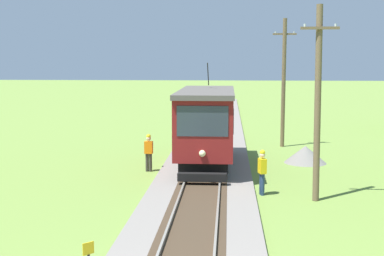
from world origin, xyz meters
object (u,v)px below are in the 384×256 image
utility_pole_near_tram (318,101)px  utility_pole_mid (284,82)px  gravel_pile (305,154)px  red_tram (207,124)px  second_worker (149,151)px  track_worker (262,170)px

utility_pole_near_tram → utility_pole_mid: (0.00, 12.20, 0.22)m
gravel_pile → utility_pole_near_tram: bearing=-95.3°
red_tram → utility_pole_mid: (4.33, 6.75, 1.75)m
red_tram → second_worker: red_tram is taller
utility_pole_near_tram → gravel_pile: utility_pole_near_tram is taller
utility_pole_near_tram → utility_pole_mid: utility_pole_mid is taller
track_worker → second_worker: (-5.07, 4.02, 0.00)m
red_tram → utility_pole_mid: bearing=57.3°
gravel_pile → second_worker: 8.14m
gravel_pile → track_worker: 7.16m
utility_pole_mid → red_tram: bearing=-122.7°
red_tram → gravel_pile: size_ratio=3.97×
utility_pole_mid → gravel_pile: (0.66, -5.05, -3.51)m
red_tram → utility_pole_near_tram: bearing=-51.5°
second_worker → utility_pole_near_tram: bearing=-119.8°
utility_pole_mid → gravel_pile: size_ratio=3.58×
gravel_pile → track_worker: track_worker is taller
utility_pole_mid → track_worker: bearing=-99.5°
utility_pole_mid → track_worker: (-1.96, -11.69, -2.96)m
utility_pole_mid → track_worker: utility_pole_mid is taller
second_worker → red_tram: bearing=-68.1°
red_tram → utility_pole_near_tram: (4.33, -5.45, 1.53)m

